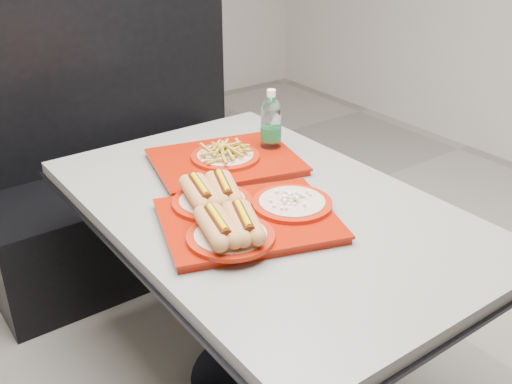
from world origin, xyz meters
TOP-DOWN VIEW (x-y plane):
  - diner_table at (0.00, 0.00)m, footprint 0.92×1.42m
  - booth_bench at (0.00, 1.09)m, footprint 1.30×0.57m
  - tray_near at (-0.14, -0.07)m, footprint 0.58×0.51m
  - tray_far at (0.05, 0.30)m, footprint 0.56×0.48m
  - water_bottle at (0.25, 0.29)m, footprint 0.07×0.07m

SIDE VIEW (x-z plane):
  - booth_bench at x=0.00m, z-range -0.27..1.08m
  - diner_table at x=0.00m, z-range 0.21..0.96m
  - tray_far at x=0.05m, z-range 0.73..0.83m
  - tray_near at x=-0.14m, z-range 0.74..0.84m
  - water_bottle at x=0.25m, z-range 0.73..0.97m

